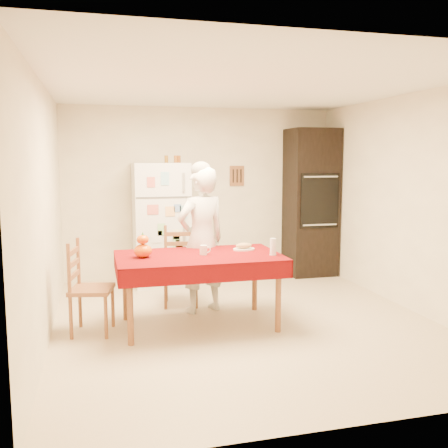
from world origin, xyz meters
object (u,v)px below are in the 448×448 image
object	(u,v)px
chair_far	(181,262)
wine_glass	(273,247)
seated_woman	(202,240)
pumpkin_lower	(143,251)
oven_cabinet	(311,202)
refrigerator	(161,224)
chair_left	(85,284)
coffee_mug	(203,250)
dining_table	(199,261)
bread_plate	(244,249)

from	to	relation	value
chair_far	wine_glass	size ratio (longest dim) A/B	5.40
seated_woman	pumpkin_lower	bearing A→B (deg)	15.36
oven_cabinet	seated_woman	size ratio (longest dim) A/B	1.32
oven_cabinet	chair_far	distance (m)	2.50
refrigerator	pumpkin_lower	size ratio (longest dim) A/B	9.26
refrigerator	chair_left	bearing A→B (deg)	-118.62
oven_cabinet	seated_woman	bearing A→B (deg)	-143.90
oven_cabinet	wine_glass	xyz separation A→B (m)	(-1.38, -2.15, -0.25)
chair_left	coffee_mug	size ratio (longest dim) A/B	9.50
dining_table	chair_far	world-z (taller)	chair_far
pumpkin_lower	chair_far	bearing A→B (deg)	58.76
pumpkin_lower	wine_glass	world-z (taller)	wine_glass
refrigerator	oven_cabinet	distance (m)	2.29
coffee_mug	wine_glass	distance (m)	0.72
refrigerator	pumpkin_lower	xyz separation A→B (m)	(-0.42, -1.90, -0.02)
chair_left	wine_glass	xyz separation A→B (m)	(1.90, -0.26, 0.34)
refrigerator	chair_far	world-z (taller)	refrigerator
pumpkin_lower	dining_table	bearing A→B (deg)	-0.37
chair_far	coffee_mug	distance (m)	0.93
chair_left	wine_glass	distance (m)	1.95
refrigerator	coffee_mug	xyz separation A→B (m)	(0.20, -1.91, -0.04)
dining_table	coffee_mug	world-z (taller)	coffee_mug
oven_cabinet	chair_left	size ratio (longest dim) A/B	2.32
chair_far	pumpkin_lower	bearing A→B (deg)	-112.02
oven_cabinet	chair_far	size ratio (longest dim) A/B	2.32
seated_woman	bread_plate	distance (m)	0.53
pumpkin_lower	bread_plate	distance (m)	1.12
chair_left	chair_far	bearing A→B (deg)	-41.50
dining_table	chair_left	world-z (taller)	chair_left
chair_left	refrigerator	bearing A→B (deg)	-16.24
refrigerator	chair_left	xyz separation A→B (m)	(-1.00, -1.84, -0.34)
pumpkin_lower	wine_glass	distance (m)	1.34
seated_woman	oven_cabinet	bearing A→B (deg)	-163.13
refrigerator	oven_cabinet	world-z (taller)	oven_cabinet
pumpkin_lower	seated_woman	bearing A→B (deg)	34.58
dining_table	chair_far	distance (m)	0.89
chair_left	pumpkin_lower	xyz separation A→B (m)	(0.58, -0.06, 0.32)
bread_plate	oven_cabinet	bearing A→B (deg)	48.46
bread_plate	chair_far	bearing A→B (deg)	129.06
seated_woman	pumpkin_lower	world-z (taller)	seated_woman
chair_left	pumpkin_lower	bearing A→B (deg)	-83.62
refrigerator	pumpkin_lower	world-z (taller)	refrigerator
pumpkin_lower	wine_glass	xyz separation A→B (m)	(1.32, -0.20, 0.02)
chair_left	seated_woman	xyz separation A→B (m)	(1.28, 0.43, 0.33)
chair_left	wine_glass	size ratio (longest dim) A/B	5.40
chair_far	pumpkin_lower	xyz separation A→B (m)	(-0.52, -0.86, 0.32)
chair_left	seated_woman	bearing A→B (deg)	-59.23
chair_far	coffee_mug	world-z (taller)	chair_far
chair_far	bread_plate	world-z (taller)	chair_far
seated_woman	pumpkin_lower	xyz separation A→B (m)	(-0.71, -0.49, -0.00)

